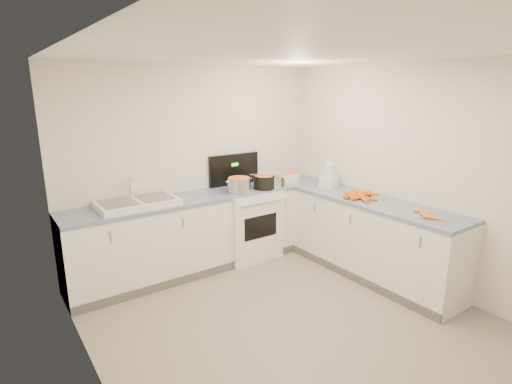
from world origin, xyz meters
TOP-DOWN VIEW (x-y plane):
  - floor at (0.00, 0.00)m, footprint 3.50×4.00m
  - ceiling at (0.00, 0.00)m, footprint 3.50×4.00m
  - wall_back at (0.00, 2.00)m, footprint 3.50×0.00m
  - wall_left at (-1.75, 0.00)m, footprint 0.00×4.00m
  - wall_right at (1.75, 0.00)m, footprint 0.00×4.00m
  - counter_back at (0.00, 1.70)m, footprint 3.50×0.62m
  - counter_right at (1.45, 0.30)m, footprint 0.62×2.20m
  - stove at (0.55, 1.69)m, footprint 0.76×0.65m
  - sink at (-0.90, 1.70)m, footprint 0.86×0.52m
  - steel_pot at (0.35, 1.54)m, footprint 0.34×0.34m
  - black_pot at (0.73, 1.53)m, footprint 0.34×0.34m
  - wooden_spoon at (0.73, 1.53)m, footprint 0.26×0.28m
  - mixing_bowl at (1.31, 1.67)m, footprint 0.27×0.27m
  - extract_bottle at (1.01, 1.48)m, footprint 0.04×0.04m
  - spice_jar at (1.07, 1.55)m, footprint 0.06×0.06m
  - food_processor at (1.50, 1.11)m, footprint 0.20×0.23m
  - carrot_pile at (1.38, 0.48)m, footprint 0.37×0.45m
  - peeled_carrots at (1.40, -0.42)m, footprint 0.20×0.42m
  - peelings at (-1.07, 1.72)m, footprint 0.16×0.27m

SIDE VIEW (x-z plane):
  - floor at x=0.00m, z-range 0.00..0.00m
  - counter_back at x=0.00m, z-range 0.00..0.94m
  - counter_right at x=1.45m, z-range 0.00..0.94m
  - stove at x=0.55m, z-range -0.21..1.15m
  - peeled_carrots at x=1.40m, z-range 0.94..0.98m
  - carrot_pile at x=1.38m, z-range 0.93..1.02m
  - sink at x=-0.90m, z-range 0.82..1.13m
  - spice_jar at x=1.07m, z-range 0.94..1.04m
  - extract_bottle at x=1.01m, z-range 0.94..1.04m
  - mixing_bowl at x=1.31m, z-range 0.94..1.06m
  - black_pot at x=0.73m, z-range 0.92..1.11m
  - peelings at x=-1.07m, z-range 1.01..1.02m
  - steel_pot at x=0.35m, z-range 0.92..1.14m
  - food_processor at x=1.50m, z-range 0.92..1.26m
  - wooden_spoon at x=0.73m, z-range 1.12..1.13m
  - wall_back at x=0.00m, z-range 0.00..2.50m
  - wall_left at x=-1.75m, z-range 0.00..2.50m
  - wall_right at x=1.75m, z-range 0.00..2.50m
  - ceiling at x=0.00m, z-range 2.50..2.50m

